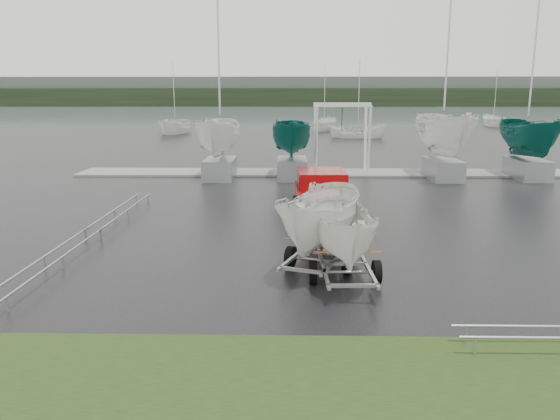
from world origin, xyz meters
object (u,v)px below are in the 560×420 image
object	(u,v)px
trailer_hitched	(346,187)
trailer_parked	(322,169)
boat_hoist	(342,128)
pickup_truck	(323,197)

from	to	relation	value
trailer_hitched	trailer_parked	bearing A→B (deg)	117.32
trailer_parked	boat_hoist	world-z (taller)	trailer_parked
trailer_parked	boat_hoist	distance (m)	17.92
pickup_truck	boat_hoist	size ratio (longest dim) A/B	1.36
trailer_hitched	boat_hoist	size ratio (longest dim) A/B	1.08
trailer_parked	boat_hoist	xyz separation A→B (m)	(2.11, 17.80, -0.06)
boat_hoist	trailer_hitched	bearing A→B (deg)	-94.79
pickup_truck	trailer_parked	size ratio (longest dim) A/B	1.11
pickup_truck	boat_hoist	xyz separation A→B (m)	(1.77, 12.51, 1.71)
pickup_truck	trailer_parked	distance (m)	5.59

